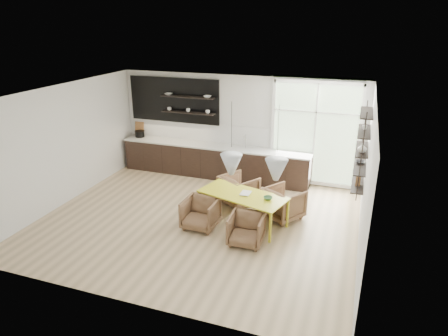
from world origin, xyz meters
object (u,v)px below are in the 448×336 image
(armchair_back_left, at_px, (239,190))
(armchair_front_right, at_px, (246,229))
(armchair_back_right, at_px, (283,203))
(wire_stool, at_px, (199,209))
(dining_table, at_px, (243,196))
(armchair_front_left, at_px, (200,213))

(armchair_back_left, xyz_separation_m, armchair_front_right, (0.70, -1.76, -0.05))
(armchair_back_right, height_order, wire_stool, armchair_back_right)
(armchair_back_right, bearing_deg, armchair_front_right, 104.15)
(armchair_back_right, height_order, armchair_front_right, armchair_back_right)
(armchair_back_right, bearing_deg, dining_table, 67.77)
(armchair_back_left, xyz_separation_m, armchair_front_left, (-0.44, -1.44, -0.03))
(armchair_back_left, distance_m, armchair_front_right, 1.89)
(dining_table, xyz_separation_m, armchair_back_right, (0.82, 0.55, -0.29))
(armchair_front_right, bearing_deg, dining_table, 109.21)
(armchair_back_left, bearing_deg, armchair_front_left, 104.94)
(armchair_back_left, relative_size, wire_stool, 1.97)
(dining_table, relative_size, armchair_back_right, 2.62)
(armchair_front_right, xyz_separation_m, wire_stool, (-1.30, 0.62, -0.06))
(armchair_back_right, relative_size, armchair_front_right, 1.14)
(dining_table, distance_m, armchair_back_right, 1.03)
(dining_table, bearing_deg, armchair_back_right, 49.74)
(dining_table, height_order, armchair_front_right, dining_table)
(armchair_back_left, bearing_deg, dining_table, 143.64)
(wire_stool, bearing_deg, armchair_back_left, 62.23)
(armchair_front_right, distance_m, wire_stool, 1.44)
(armchair_front_right, relative_size, wire_stool, 1.71)
(armchair_back_left, relative_size, armchair_front_left, 1.09)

